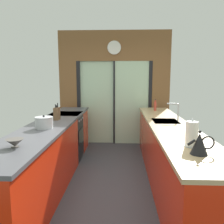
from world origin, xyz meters
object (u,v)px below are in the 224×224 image
object	(u,v)px
oven_range	(66,137)
kettle	(200,144)
stock_pot	(44,123)
paper_towel_roll	(192,134)
mixing_bowl	(15,143)
soap_bottle	(155,106)
knife_block	(57,114)

from	to	relation	value
oven_range	kettle	size ratio (longest dim) A/B	3.69
stock_pot	paper_towel_roll	world-z (taller)	paper_towel_roll
oven_range	stock_pot	world-z (taller)	stock_pot
kettle	stock_pot	bearing A→B (deg)	150.50
stock_pot	paper_towel_roll	size ratio (longest dim) A/B	0.85
stock_pot	kettle	xyz separation A→B (m)	(1.78, -1.01, 0.02)
mixing_bowl	kettle	size ratio (longest dim) A/B	0.71
paper_towel_roll	mixing_bowl	bearing A→B (deg)	-176.87
oven_range	kettle	distance (m)	2.99
oven_range	kettle	bearing A→B (deg)	-52.11
stock_pot	oven_range	bearing A→B (deg)	90.81
soap_bottle	mixing_bowl	bearing A→B (deg)	-124.05
mixing_bowl	paper_towel_roll	xyz separation A→B (m)	(1.78, 0.10, 0.08)
oven_range	paper_towel_roll	distance (m)	2.81
soap_bottle	knife_block	bearing A→B (deg)	-147.64
knife_block	paper_towel_roll	world-z (taller)	paper_towel_roll
knife_block	paper_towel_roll	size ratio (longest dim) A/B	0.97
mixing_bowl	paper_towel_roll	size ratio (longest dim) A/B	0.62
mixing_bowl	paper_towel_roll	distance (m)	1.78
mixing_bowl	stock_pot	world-z (taller)	stock_pot
stock_pot	kettle	bearing A→B (deg)	-29.50
oven_range	paper_towel_roll	xyz separation A→B (m)	(1.80, -2.08, 0.59)
mixing_bowl	knife_block	size ratio (longest dim) A/B	0.63
kettle	soap_bottle	size ratio (longest dim) A/B	1.04
mixing_bowl	soap_bottle	distance (m)	3.18
oven_range	knife_block	world-z (taller)	knife_block
knife_block	soap_bottle	xyz separation A→B (m)	(1.78, 1.13, -0.00)
oven_range	knife_block	xyz separation A→B (m)	(0.02, -0.67, 0.57)
paper_towel_roll	oven_range	bearing A→B (deg)	130.82
soap_bottle	paper_towel_roll	distance (m)	2.54
soap_bottle	paper_towel_roll	world-z (taller)	paper_towel_roll
mixing_bowl	knife_block	bearing A→B (deg)	90.00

